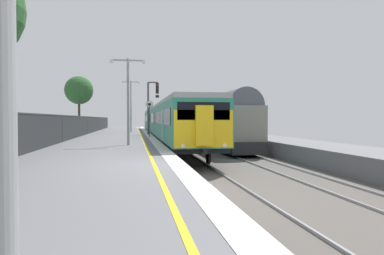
{
  "coord_description": "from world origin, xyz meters",
  "views": [
    {
      "loc": [
        -0.98,
        -10.78,
        1.46
      ],
      "look_at": [
        1.83,
        5.63,
        1.05
      ],
      "focal_mm": 31.83,
      "sensor_mm": 36.0,
      "label": 1
    }
  ],
  "objects_px": {
    "platform_lamp_far": "(131,102)",
    "speed_limit_sign": "(149,114)",
    "signal_gantry": "(151,102)",
    "commuter_train_at_platform": "(165,121)",
    "background_tree_centre": "(79,91)",
    "platform_lamp_mid": "(128,93)",
    "freight_train_adjacent_track": "(191,119)"
  },
  "relations": [
    {
      "from": "platform_lamp_far",
      "to": "speed_limit_sign",
      "type": "bearing_deg",
      "value": -81.86
    },
    {
      "from": "signal_gantry",
      "to": "commuter_train_at_platform",
      "type": "bearing_deg",
      "value": 56.21
    },
    {
      "from": "background_tree_centre",
      "to": "commuter_train_at_platform",
      "type": "bearing_deg",
      "value": -43.11
    },
    {
      "from": "platform_lamp_mid",
      "to": "background_tree_centre",
      "type": "distance_m",
      "value": 24.81
    },
    {
      "from": "background_tree_centre",
      "to": "platform_lamp_mid",
      "type": "bearing_deg",
      "value": -75.21
    },
    {
      "from": "speed_limit_sign",
      "to": "platform_lamp_mid",
      "type": "relative_size",
      "value": 0.6
    },
    {
      "from": "background_tree_centre",
      "to": "platform_lamp_far",
      "type": "bearing_deg",
      "value": -39.5
    },
    {
      "from": "commuter_train_at_platform",
      "to": "platform_lamp_mid",
      "type": "relative_size",
      "value": 8.11
    },
    {
      "from": "commuter_train_at_platform",
      "to": "signal_gantry",
      "type": "distance_m",
      "value": 3.22
    },
    {
      "from": "commuter_train_at_platform",
      "to": "signal_gantry",
      "type": "height_order",
      "value": "signal_gantry"
    },
    {
      "from": "platform_lamp_mid",
      "to": "speed_limit_sign",
      "type": "bearing_deg",
      "value": 78.93
    },
    {
      "from": "commuter_train_at_platform",
      "to": "freight_train_adjacent_track",
      "type": "relative_size",
      "value": 0.89
    },
    {
      "from": "commuter_train_at_platform",
      "to": "freight_train_adjacent_track",
      "type": "xyz_separation_m",
      "value": [
        4.0,
        7.95,
        0.16
      ]
    },
    {
      "from": "freight_train_adjacent_track",
      "to": "background_tree_centre",
      "type": "relative_size",
      "value": 6.61
    },
    {
      "from": "commuter_train_at_platform",
      "to": "freight_train_adjacent_track",
      "type": "height_order",
      "value": "freight_train_adjacent_track"
    },
    {
      "from": "freight_train_adjacent_track",
      "to": "signal_gantry",
      "type": "bearing_deg",
      "value": -118.34
    },
    {
      "from": "signal_gantry",
      "to": "speed_limit_sign",
      "type": "distance_m",
      "value": 4.9
    },
    {
      "from": "platform_lamp_mid",
      "to": "platform_lamp_far",
      "type": "distance_m",
      "value": 18.71
    },
    {
      "from": "platform_lamp_mid",
      "to": "platform_lamp_far",
      "type": "xyz_separation_m",
      "value": [
        0.0,
        18.71,
        0.42
      ]
    },
    {
      "from": "signal_gantry",
      "to": "background_tree_centre",
      "type": "bearing_deg",
      "value": 126.11
    },
    {
      "from": "platform_lamp_mid",
      "to": "platform_lamp_far",
      "type": "relative_size",
      "value": 0.86
    },
    {
      "from": "freight_train_adjacent_track",
      "to": "speed_limit_sign",
      "type": "xyz_separation_m",
      "value": [
        -5.85,
        -14.88,
        0.43
      ]
    },
    {
      "from": "signal_gantry",
      "to": "speed_limit_sign",
      "type": "height_order",
      "value": "signal_gantry"
    },
    {
      "from": "commuter_train_at_platform",
      "to": "platform_lamp_far",
      "type": "bearing_deg",
      "value": 131.15
    },
    {
      "from": "freight_train_adjacent_track",
      "to": "signal_gantry",
      "type": "distance_m",
      "value": 11.66
    },
    {
      "from": "freight_train_adjacent_track",
      "to": "platform_lamp_far",
      "type": "relative_size",
      "value": 7.85
    },
    {
      "from": "freight_train_adjacent_track",
      "to": "signal_gantry",
      "type": "xyz_separation_m",
      "value": [
        -5.48,
        -10.15,
        1.67
      ]
    },
    {
      "from": "freight_train_adjacent_track",
      "to": "speed_limit_sign",
      "type": "distance_m",
      "value": 15.99
    },
    {
      "from": "commuter_train_at_platform",
      "to": "freight_train_adjacent_track",
      "type": "bearing_deg",
      "value": 63.27
    },
    {
      "from": "speed_limit_sign",
      "to": "platform_lamp_far",
      "type": "relative_size",
      "value": 0.52
    },
    {
      "from": "platform_lamp_far",
      "to": "commuter_train_at_platform",
      "type": "bearing_deg",
      "value": -48.85
    },
    {
      "from": "speed_limit_sign",
      "to": "platform_lamp_mid",
      "type": "xyz_separation_m",
      "value": [
        -1.55,
        -7.9,
        1.06
      ]
    }
  ]
}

